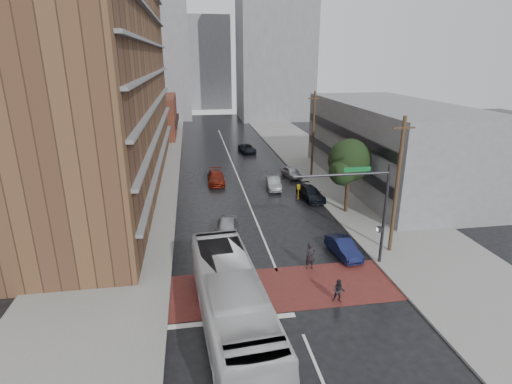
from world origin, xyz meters
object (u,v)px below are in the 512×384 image
object	(u,v)px
car_travel_a	(227,229)
car_parked_mid	(310,193)
transit_bus	(232,304)
pedestrian_b	(339,291)
car_travel_b	(273,183)
car_parked_far	(291,172)
pedestrian_a	(310,256)
car_parked_near	(343,248)
suv_travel	(247,149)
car_travel_c	(216,178)

from	to	relation	value
car_travel_a	car_parked_mid	world-z (taller)	car_travel_a
transit_bus	pedestrian_b	xyz separation A→B (m)	(6.43, 1.78, -1.02)
car_travel_b	car_parked_far	size ratio (longest dim) A/B	1.05
transit_bus	car_parked_far	xyz separation A→B (m)	(9.90, 27.19, -1.11)
car_parked_far	pedestrian_b	bearing A→B (deg)	-107.52
pedestrian_a	car_parked_near	size ratio (longest dim) A/B	0.50
pedestrian_a	pedestrian_b	distance (m)	4.08
pedestrian_a	car_parked_mid	bearing A→B (deg)	70.60
car_parked_near	car_parked_far	xyz separation A→B (m)	(1.10, 19.91, 0.02)
car_travel_a	car_parked_near	size ratio (longest dim) A/B	1.17
car_travel_b	car_parked_near	xyz separation A→B (m)	(1.92, -15.83, -0.03)
pedestrian_b	car_parked_near	bearing A→B (deg)	84.98
car_parked_mid	suv_travel	bearing A→B (deg)	90.59
car_travel_a	car_travel_c	size ratio (longest dim) A/B	0.96
pedestrian_b	car_parked_mid	bearing A→B (deg)	97.11
car_travel_a	pedestrian_a	bearing A→B (deg)	-39.96
suv_travel	pedestrian_a	bearing A→B (deg)	-97.66
car_parked_near	pedestrian_a	bearing A→B (deg)	-159.85
car_travel_b	car_parked_near	distance (m)	15.95
car_parked_far	suv_travel	bearing A→B (deg)	94.33
car_travel_c	car_parked_far	distance (m)	9.09
transit_bus	car_travel_a	world-z (taller)	transit_bus
car_travel_a	car_parked_near	world-z (taller)	car_travel_a
car_travel_b	car_travel_c	world-z (taller)	car_travel_c
car_travel_b	car_parked_mid	xyz separation A→B (m)	(3.02, -3.83, -0.00)
transit_bus	suv_travel	world-z (taller)	transit_bus
car_travel_a	car_parked_mid	distance (m)	11.92
transit_bus	pedestrian_b	distance (m)	6.75
pedestrian_a	car_travel_c	size ratio (longest dim) A/B	0.41
car_travel_c	car_travel_b	bearing A→B (deg)	-27.03
pedestrian_a	car_parked_near	xyz separation A→B (m)	(2.91, 1.47, -0.33)
car_travel_c	car_parked_far	bearing A→B (deg)	6.41
car_travel_c	transit_bus	bearing A→B (deg)	-91.28
car_parked_mid	car_parked_near	bearing A→B (deg)	-103.67
pedestrian_b	car_travel_a	distance (m)	11.37
transit_bus	car_parked_near	bearing A→B (deg)	35.16
car_travel_c	car_travel_a	bearing A→B (deg)	-89.80
car_parked_mid	car_parked_far	distance (m)	7.91
transit_bus	car_parked_mid	bearing A→B (deg)	58.38
car_parked_mid	pedestrian_a	bearing A→B (deg)	-115.02
pedestrian_b	car_parked_near	distance (m)	5.99
pedestrian_a	car_parked_near	distance (m)	3.28
suv_travel	car_parked_far	world-z (taller)	car_parked_far
car_travel_b	car_travel_c	bearing A→B (deg)	156.78
car_parked_near	car_parked_far	bearing A→B (deg)	80.27
car_travel_a	car_travel_c	distance (m)	14.63
car_travel_a	car_parked_far	distance (m)	18.04
car_travel_b	car_travel_c	distance (m)	6.81
car_travel_a	car_parked_far	world-z (taller)	car_travel_a
suv_travel	pedestrian_b	bearing A→B (deg)	-96.77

